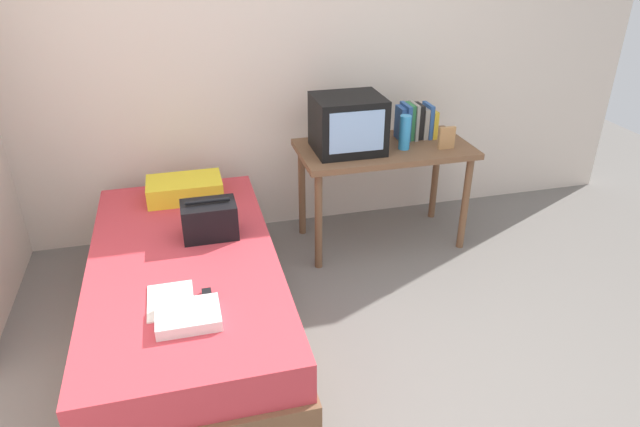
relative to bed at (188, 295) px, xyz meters
name	(u,v)px	position (x,y,z in m)	size (l,w,h in m)	color
ground_plane	(393,403)	(0.91, -0.80, -0.24)	(8.00, 8.00, 0.00)	slate
wall_back	(298,47)	(0.91, 1.20, 1.06)	(5.20, 0.10, 2.60)	beige
bed	(188,295)	(0.00, 0.00, 0.00)	(1.00, 2.00, 0.49)	brown
desk	(384,159)	(1.38, 0.70, 0.39)	(1.16, 0.60, 0.72)	brown
tv	(348,124)	(1.12, 0.70, 0.66)	(0.44, 0.39, 0.36)	black
water_bottle	(405,132)	(1.49, 0.63, 0.59)	(0.07, 0.07, 0.23)	#3399DB
book_row	(416,122)	(1.64, 0.81, 0.60)	(0.27, 0.17, 0.25)	#2D5699
picture_frame	(447,138)	(1.76, 0.56, 0.55)	(0.11, 0.02, 0.15)	#B27F4C
pillow	(185,189)	(0.05, 0.72, 0.31)	(0.47, 0.29, 0.13)	yellow
handbag	(209,220)	(0.16, 0.19, 0.35)	(0.30, 0.20, 0.23)	black
magazine	(171,301)	(-0.07, -0.39, 0.25)	(0.21, 0.29, 0.01)	white
remote_dark	(208,299)	(0.10, -0.43, 0.26)	(0.04, 0.16, 0.02)	black
folded_towel	(188,316)	(0.01, -0.56, 0.28)	(0.28, 0.22, 0.05)	white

